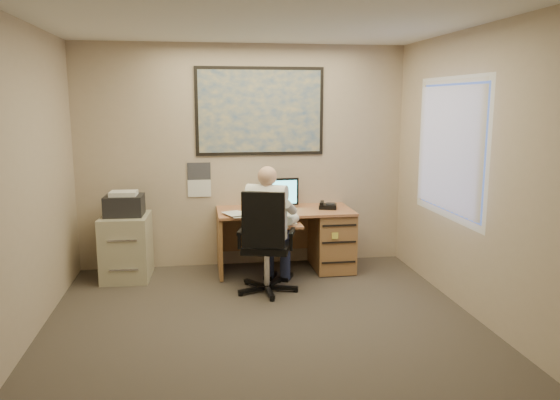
{
  "coord_description": "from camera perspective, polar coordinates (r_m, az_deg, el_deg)",
  "views": [
    {
      "loc": [
        -0.57,
        -4.4,
        2.02
      ],
      "look_at": [
        0.31,
        1.3,
        0.97
      ],
      "focal_mm": 35.0,
      "sensor_mm": 36.0,
      "label": 1
    }
  ],
  "objects": [
    {
      "name": "desk",
      "position": [
        6.63,
        3.28,
        -3.51
      ],
      "size": [
        1.6,
        0.97,
        1.1
      ],
      "color": "#BC7950",
      "rests_on": "ground"
    },
    {
      "name": "office_chair",
      "position": [
        5.83,
        -1.19,
        -6.59
      ],
      "size": [
        0.82,
        0.82,
        1.13
      ],
      "rotation": [
        0.0,
        0.0,
        -0.27
      ],
      "color": "black",
      "rests_on": "ground"
    },
    {
      "name": "world_map",
      "position": [
        6.68,
        -2.1,
        9.24
      ],
      "size": [
        1.56,
        0.03,
        1.06
      ],
      "primitive_type": "cube",
      "color": "#1E4C93",
      "rests_on": "room_shell"
    },
    {
      "name": "person",
      "position": [
        5.82,
        -1.44,
        -3.09
      ],
      "size": [
        0.83,
        0.94,
        1.35
      ],
      "primitive_type": null,
      "rotation": [
        0.0,
        0.0,
        -0.44
      ],
      "color": "silver",
      "rests_on": "office_chair"
    },
    {
      "name": "wall_calendar",
      "position": [
        6.71,
        -8.45,
        2.1
      ],
      "size": [
        0.28,
        0.01,
        0.42
      ],
      "primitive_type": "cube",
      "color": "white",
      "rests_on": "room_shell"
    },
    {
      "name": "window_blinds",
      "position": [
        5.81,
        17.31,
        5.16
      ],
      "size": [
        0.06,
        1.4,
        1.3
      ],
      "primitive_type": null,
      "color": "beige",
      "rests_on": "room_shell"
    },
    {
      "name": "room_shell",
      "position": [
        4.49,
        -1.35,
        1.67
      ],
      "size": [
        4.0,
        4.5,
        2.7
      ],
      "color": "#3D362F",
      "rests_on": "ground"
    },
    {
      "name": "filing_cabinet",
      "position": [
        6.53,
        -15.78,
        -4.14
      ],
      "size": [
        0.55,
        0.66,
        1.02
      ],
      "rotation": [
        0.0,
        0.0,
        -0.04
      ],
      "color": "#B4AE91",
      "rests_on": "ground"
    }
  ]
}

